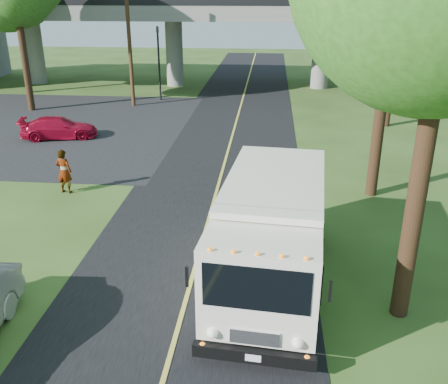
# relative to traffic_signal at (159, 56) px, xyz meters

# --- Properties ---
(ground) EXTENTS (120.00, 120.00, 0.00)m
(ground) POSITION_rel_traffic_signal_xyz_m (6.00, -26.00, -3.20)
(ground) COLOR #2D4217
(ground) RESTS_ON ground
(road) EXTENTS (7.00, 90.00, 0.02)m
(road) POSITION_rel_traffic_signal_xyz_m (6.00, -16.00, -3.19)
(road) COLOR black
(road) RESTS_ON ground
(parking_lot) EXTENTS (16.00, 18.00, 0.01)m
(parking_lot) POSITION_rel_traffic_signal_xyz_m (-5.00, -8.00, -3.19)
(parking_lot) COLOR black
(parking_lot) RESTS_ON ground
(lane_line) EXTENTS (0.12, 90.00, 0.01)m
(lane_line) POSITION_rel_traffic_signal_xyz_m (6.00, -16.00, -3.17)
(lane_line) COLOR gold
(lane_line) RESTS_ON road
(overpass) EXTENTS (54.00, 10.00, 7.30)m
(overpass) POSITION_rel_traffic_signal_xyz_m (6.00, 6.00, 1.36)
(overpass) COLOR slate
(overpass) RESTS_ON ground
(traffic_signal) EXTENTS (0.18, 0.22, 5.20)m
(traffic_signal) POSITION_rel_traffic_signal_xyz_m (0.00, 0.00, 0.00)
(traffic_signal) COLOR black
(traffic_signal) RESTS_ON ground
(utility_pole) EXTENTS (1.60, 0.26, 9.00)m
(utility_pole) POSITION_rel_traffic_signal_xyz_m (-1.50, -2.00, 1.40)
(utility_pole) COLOR #472D19
(utility_pole) RESTS_ON ground
(step_van) EXTENTS (3.27, 7.35, 3.00)m
(step_van) POSITION_rel_traffic_signal_xyz_m (8.21, -23.98, -1.57)
(step_van) COLOR silver
(step_van) RESTS_ON ground
(red_sedan) EXTENTS (4.33, 2.60, 1.17)m
(red_sedan) POSITION_rel_traffic_signal_xyz_m (-3.43, -10.36, -2.61)
(red_sedan) COLOR maroon
(red_sedan) RESTS_ON ground
(pedestrian) EXTENTS (0.72, 0.53, 1.81)m
(pedestrian) POSITION_rel_traffic_signal_xyz_m (-0.06, -17.95, -2.30)
(pedestrian) COLOR gray
(pedestrian) RESTS_ON ground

